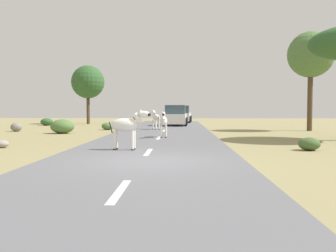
{
  "coord_description": "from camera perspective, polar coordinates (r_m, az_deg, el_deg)",
  "views": [
    {
      "loc": [
        0.93,
        -10.73,
        1.58
      ],
      "look_at": [
        0.3,
        7.3,
        0.69
      ],
      "focal_mm": 39.94,
      "sensor_mm": 36.0,
      "label": 1
    }
  ],
  "objects": [
    {
      "name": "zebra_0",
      "position": [
        19.21,
        -0.68,
        0.69
      ],
      "size": [
        0.41,
        1.45,
        1.37
      ],
      "rotation": [
        0.0,
        0.0,
        3.17
      ],
      "color": "silver",
      "rests_on": "road"
    },
    {
      "name": "zebra_1",
      "position": [
        26.23,
        -1.9,
        1.3
      ],
      "size": [
        0.79,
        1.41,
        1.4
      ],
      "rotation": [
        0.0,
        0.0,
        0.39
      ],
      "color": "silver",
      "rests_on": "road"
    },
    {
      "name": "zebra_2",
      "position": [
        13.61,
        -6.33,
        0.07
      ],
      "size": [
        1.57,
        0.53,
        1.48
      ],
      "rotation": [
        0.0,
        0.0,
        4.59
      ],
      "color": "silver",
      "rests_on": "road"
    },
    {
      "name": "rock_0",
      "position": [
        16.11,
        -24.1,
        -2.5
      ],
      "size": [
        0.6,
        0.48,
        0.31
      ],
      "primitive_type": "ellipsoid",
      "color": "gray",
      "rests_on": "ground_plane"
    },
    {
      "name": "rock_3",
      "position": [
        25.51,
        -15.14,
        -0.38
      ],
      "size": [
        0.74,
        0.71,
        0.4
      ],
      "primitive_type": "ellipsoid",
      "color": "gray",
      "rests_on": "ground_plane"
    },
    {
      "name": "car_0",
      "position": [
        32.07,
        1.16,
        1.52
      ],
      "size": [
        2.15,
        4.4,
        1.74
      ],
      "rotation": [
        0.0,
        0.0,
        -0.04
      ],
      "color": "white",
      "rests_on": "road"
    },
    {
      "name": "bush_1",
      "position": [
        26.96,
        -9.2,
        -0.03
      ],
      "size": [
        0.86,
        0.77,
        0.51
      ],
      "primitive_type": "ellipsoid",
      "color": "#4C7038",
      "rests_on": "ground_plane"
    },
    {
      "name": "rock_1",
      "position": [
        26.72,
        -22.15,
        -0.15
      ],
      "size": [
        0.75,
        0.67,
        0.58
      ],
      "primitive_type": "ellipsoid",
      "color": "gray",
      "rests_on": "ground_plane"
    },
    {
      "name": "bush_2",
      "position": [
        34.66,
        -18.02,
        0.61
      ],
      "size": [
        1.08,
        0.97,
        0.65
      ],
      "primitive_type": "ellipsoid",
      "color": "#2D5628",
      "rests_on": "ground_plane"
    },
    {
      "name": "road",
      "position": [
        10.9,
        -3.96,
        -5.4
      ],
      "size": [
        6.0,
        64.0,
        0.05
      ],
      "primitive_type": "cube",
      "color": "slate",
      "rests_on": "ground_plane"
    },
    {
      "name": "tree_4",
      "position": [
        37.13,
        -12.12,
        6.57
      ],
      "size": [
        3.18,
        3.18,
        5.66
      ],
      "color": "#4C3823",
      "rests_on": "ground_plane"
    },
    {
      "name": "bush_4",
      "position": [
        14.76,
        20.75,
        -2.58
      ],
      "size": [
        0.8,
        0.72,
        0.48
      ],
      "primitive_type": "ellipsoid",
      "color": "#425B2D",
      "rests_on": "ground_plane"
    },
    {
      "name": "car_1",
      "position": [
        38.76,
        2.06,
        1.74
      ],
      "size": [
        2.24,
        4.45,
        1.74
      ],
      "rotation": [
        0.0,
        0.0,
        -0.07
      ],
      "color": "silver",
      "rests_on": "road"
    },
    {
      "name": "bush_0",
      "position": [
        23.72,
        -15.82,
        -0.05
      ],
      "size": [
        1.45,
        1.31,
        0.87
      ],
      "primitive_type": "ellipsoid",
      "color": "#4C7038",
      "rests_on": "ground_plane"
    },
    {
      "name": "lane_markings",
      "position": [
        9.91,
        -4.56,
        -6.06
      ],
      "size": [
        0.16,
        56.0,
        0.01
      ],
      "color": "silver",
      "rests_on": "road"
    },
    {
      "name": "ground_plane",
      "position": [
        10.89,
        -2.93,
        -5.54
      ],
      "size": [
        90.0,
        90.0,
        0.0
      ],
      "primitive_type": "plane",
      "color": "#8E8456"
    },
    {
      "name": "tree_0",
      "position": [
        27.36,
        20.95,
        10.06
      ],
      "size": [
        3.1,
        3.1,
        6.71
      ],
      "color": "#4C3823",
      "rests_on": "ground_plane"
    }
  ]
}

